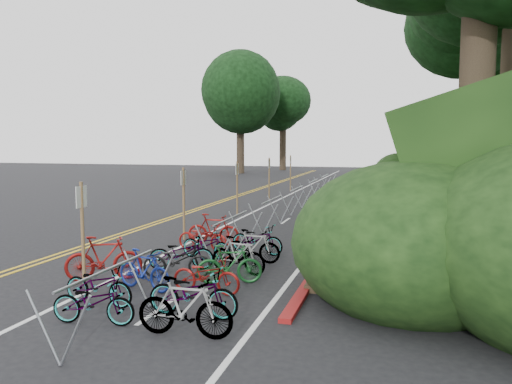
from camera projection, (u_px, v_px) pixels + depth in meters
ground at (82, 275)px, 12.65m from camera, size 120.00×120.00×0.00m
road_markings at (232, 218)px, 22.15m from camera, size 7.47×80.00×0.01m
red_curb at (351, 216)px, 22.60m from camera, size 0.25×28.00×0.10m
embankment at (498, 157)px, 27.15m from camera, size 14.30×48.14×9.11m
bike_rack_front at (111, 285)px, 8.72m from camera, size 1.14×3.01×1.17m
bike_racks_rest at (297, 194)px, 24.21m from camera, size 1.14×23.00×1.17m
signpost_near at (82, 226)px, 11.60m from camera, size 0.08×0.40×2.44m
signposts_rest at (255, 180)px, 25.76m from camera, size 0.08×18.40×2.50m
bike_front at (104, 258)px, 12.06m from camera, size 1.30×1.87×1.10m
bike_valet at (197, 260)px, 12.30m from camera, size 3.03×9.13×1.05m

